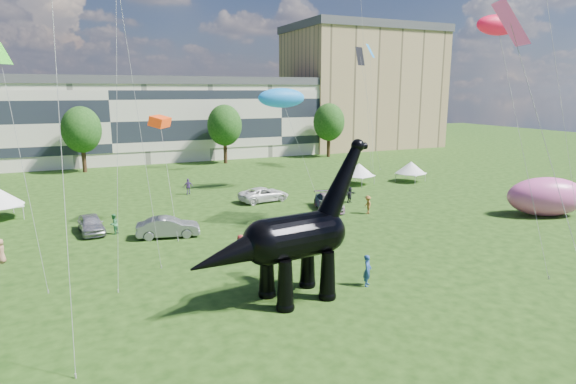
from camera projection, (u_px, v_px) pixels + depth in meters
name	position (u px, v px, depth m)	size (l,w,h in m)	color
ground	(388.00, 320.00, 23.42)	(220.00, 220.00, 0.00)	#16330C
terrace_row	(108.00, 123.00, 74.27)	(78.00, 11.00, 12.00)	beige
apartment_block	(362.00, 90.00, 95.19)	(28.00, 18.00, 22.00)	tan
tree_mid_left	(81.00, 126.00, 64.57)	(5.20, 5.20, 9.44)	#382314
tree_mid_right	(225.00, 122.00, 72.61)	(5.20, 5.20, 9.44)	#382314
tree_far_right	(329.00, 119.00, 79.84)	(5.20, 5.20, 9.44)	#382314
dinosaur_sculpture	(290.00, 241.00, 25.11)	(10.68, 3.29, 8.69)	black
car_silver	(91.00, 224.00, 37.62)	(1.72, 4.28, 1.46)	#AEADB2
car_grey	(168.00, 227.00, 36.57)	(1.64, 4.69, 1.55)	slate
car_white	(264.00, 194.00, 48.39)	(2.37, 5.14, 1.43)	white
car_dark	(329.00, 202.00, 44.98)	(2.02, 4.98, 1.44)	#595960
gazebo_near	(359.00, 170.00, 56.92)	(4.79, 4.79, 2.53)	white
gazebo_far	(411.00, 168.00, 58.63)	(4.70, 4.70, 2.49)	white
inflatable_pink	(546.00, 197.00, 42.67)	(6.93, 3.46, 3.46)	#E258A7
visitors	(230.00, 213.00, 40.49)	(47.74, 33.46, 1.83)	teal
kites	(278.00, 41.00, 47.61)	(60.47, 45.63, 30.26)	#FA1037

